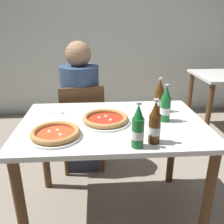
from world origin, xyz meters
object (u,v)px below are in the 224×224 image
(chair_behind_table, at_px, (82,123))
(pizza_marinara_far, at_px, (105,119))
(diner_seated, at_px, (81,111))
(pizza_margherita_near, at_px, (55,133))
(beer_bottle_left, at_px, (166,106))
(beer_bottle_extra, at_px, (159,98))
(beer_bottle_right, at_px, (155,125))
(beer_bottle_center, at_px, (138,129))
(napkin_with_cutlery, at_px, (56,109))
(dining_table_main, at_px, (113,138))

(chair_behind_table, relative_size, pizza_marinara_far, 2.63)
(diner_seated, distance_m, pizza_margherita_near, 0.87)
(pizza_margherita_near, xyz_separation_m, beer_bottle_left, (0.68, 0.18, 0.08))
(pizza_marinara_far, distance_m, beer_bottle_extra, 0.44)
(beer_bottle_extra, bearing_deg, diner_seated, 140.56)
(beer_bottle_right, distance_m, beer_bottle_extra, 0.48)
(pizza_marinara_far, relative_size, beer_bottle_right, 1.31)
(beer_bottle_center, xyz_separation_m, beer_bottle_extra, (0.24, 0.50, 0.00))
(beer_bottle_right, xyz_separation_m, napkin_with_cutlery, (-0.60, 0.55, -0.10))
(pizza_margherita_near, bearing_deg, beer_bottle_left, 15.08)
(dining_table_main, distance_m, diner_seated, 0.71)
(beer_bottle_left, relative_size, beer_bottle_extra, 1.00)
(pizza_margherita_near, height_order, beer_bottle_extra, beer_bottle_extra)
(pizza_margherita_near, height_order, pizza_marinara_far, same)
(diner_seated, xyz_separation_m, pizza_margherita_near, (-0.09, -0.85, 0.19))
(dining_table_main, height_order, pizza_marinara_far, pizza_marinara_far)
(diner_seated, distance_m, napkin_with_cutlery, 0.46)
(pizza_marinara_far, height_order, beer_bottle_extra, beer_bottle_extra)
(beer_bottle_left, bearing_deg, diner_seated, 131.48)
(pizza_margherita_near, bearing_deg, napkin_with_cutlery, 98.13)
(dining_table_main, relative_size, beer_bottle_extra, 4.86)
(pizza_margherita_near, height_order, napkin_with_cutlery, pizza_margherita_near)
(chair_behind_table, distance_m, beer_bottle_right, 1.07)
(diner_seated, bearing_deg, pizza_marinara_far, -73.20)
(chair_behind_table, xyz_separation_m, napkin_with_cutlery, (-0.16, -0.35, 0.27))
(dining_table_main, relative_size, pizza_marinara_far, 3.71)
(chair_behind_table, distance_m, pizza_marinara_far, 0.70)
(dining_table_main, height_order, pizza_margherita_near, pizza_margherita_near)
(chair_behind_table, xyz_separation_m, beer_bottle_extra, (0.58, -0.44, 0.37))
(beer_bottle_right, bearing_deg, beer_bottle_left, 63.88)
(dining_table_main, xyz_separation_m, beer_bottle_left, (0.34, -0.01, 0.22))
(chair_behind_table, height_order, beer_bottle_extra, beer_bottle_extra)
(pizza_margherita_near, distance_m, beer_bottle_center, 0.47)
(beer_bottle_left, xyz_separation_m, beer_bottle_extra, (0.01, 0.18, 0.00))
(dining_table_main, bearing_deg, pizza_marinara_far, -179.89)
(pizza_marinara_far, bearing_deg, diner_seated, 106.80)
(pizza_marinara_far, xyz_separation_m, beer_bottle_right, (0.25, -0.29, 0.08))
(chair_behind_table, height_order, pizza_marinara_far, chair_behind_table)
(chair_behind_table, bearing_deg, dining_table_main, 104.35)
(napkin_with_cutlery, bearing_deg, pizza_marinara_far, -35.83)
(chair_behind_table, distance_m, pizza_margherita_near, 0.86)
(chair_behind_table, bearing_deg, pizza_margherita_near, 75.90)
(beer_bottle_left, xyz_separation_m, beer_bottle_center, (-0.24, -0.33, 0.00))
(chair_behind_table, relative_size, beer_bottle_right, 3.44)
(beer_bottle_right, bearing_deg, beer_bottle_extra, 72.55)
(pizza_margherita_near, xyz_separation_m, pizza_marinara_far, (0.29, 0.19, -0.00))
(chair_behind_table, distance_m, napkin_with_cutlery, 0.47)
(beer_bottle_left, bearing_deg, pizza_margherita_near, -164.92)
(diner_seated, bearing_deg, chair_behind_table, -80.37)
(dining_table_main, relative_size, beer_bottle_center, 4.86)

